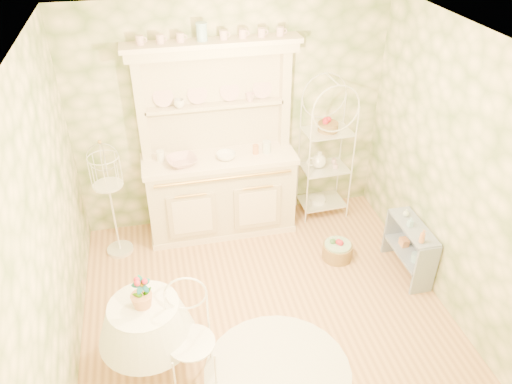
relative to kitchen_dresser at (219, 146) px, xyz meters
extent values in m
plane|color=tan|center=(0.20, -1.52, -1.15)|extent=(3.60, 3.60, 0.00)
plane|color=white|center=(0.20, -1.52, 1.56)|extent=(3.60, 3.60, 0.00)
plane|color=#F8E5B9|center=(-1.60, -1.52, 0.21)|extent=(3.60, 3.60, 0.00)
plane|color=#F8E5B9|center=(2.00, -1.52, 0.21)|extent=(3.60, 3.60, 0.00)
plane|color=#F8E5B9|center=(0.20, 0.28, 0.21)|extent=(3.60, 3.60, 0.00)
plane|color=#F8E5B9|center=(0.20, -3.32, 0.21)|extent=(3.60, 3.60, 0.00)
cube|color=beige|center=(0.00, 0.00, 0.00)|extent=(1.87, 0.61, 2.29)
cube|color=white|center=(1.31, 0.07, -0.18)|extent=(0.62, 0.46, 1.93)
cube|color=#8592AA|center=(1.85, -1.22, -0.82)|extent=(0.38, 0.78, 0.64)
cylinder|color=white|center=(-0.95, -1.85, -0.79)|extent=(0.73, 0.73, 0.71)
cube|color=white|center=(-0.59, -2.10, -0.70)|extent=(0.45, 0.45, 0.90)
cube|color=white|center=(-1.24, -0.18, -0.48)|extent=(0.34, 0.34, 1.34)
cylinder|color=olive|center=(1.19, -0.85, -1.03)|extent=(0.44, 0.44, 0.23)
cylinder|color=white|center=(0.13, -2.21, -1.14)|extent=(1.52, 1.52, 0.01)
imported|color=white|center=(-0.43, -0.08, -0.13)|extent=(0.39, 0.39, 0.08)
imported|color=white|center=(0.07, -0.06, -0.13)|extent=(0.23, 0.23, 0.07)
imported|color=white|center=(-0.39, 0.16, 0.47)|extent=(0.12, 0.12, 0.09)
imported|color=white|center=(0.40, 0.16, 0.47)|extent=(0.11, 0.11, 0.09)
imported|color=#3F7238|center=(-0.93, -1.86, -0.30)|extent=(0.19, 0.16, 0.31)
imported|color=#CD824D|center=(1.79, -1.48, -0.46)|extent=(0.08, 0.08, 0.15)
imported|color=#93C4D6|center=(1.81, -1.21, -0.49)|extent=(0.05, 0.05, 0.11)
imported|color=silver|center=(1.85, -1.03, -0.50)|extent=(0.07, 0.07, 0.09)
camera|label=1|loc=(-0.68, -4.93, 2.63)|focal=35.00mm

